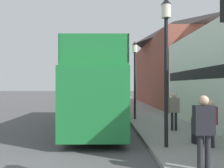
{
  "coord_description": "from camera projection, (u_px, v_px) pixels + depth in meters",
  "views": [
    {
      "loc": [
        4.25,
        -5.6,
        2.25
      ],
      "look_at": [
        4.75,
        9.13,
        2.3
      ],
      "focal_mm": 42.0,
      "sensor_mm": 36.0,
      "label": 1
    }
  ],
  "objects": [
    {
      "name": "litter_bin",
      "position": [
        198.0,
        129.0,
        9.45
      ],
      "size": [
        0.48,
        0.48,
        0.96
      ],
      "color": "black",
      "rests_on": "sidewalk"
    },
    {
      "name": "parked_car_ahead_of_bus",
      "position": [
        108.0,
        103.0,
        22.68
      ],
      "size": [
        1.9,
        4.29,
        1.35
      ],
      "rotation": [
        0.0,
        0.0,
        -0.01
      ],
      "color": "black",
      "rests_on": "ground_plane"
    },
    {
      "name": "ground_plane",
      "position": [
        61.0,
        107.0,
        26.43
      ],
      "size": [
        144.0,
        144.0,
        0.0
      ],
      "primitive_type": "plane",
      "color": "#4C4C4F"
    },
    {
      "name": "pedestrian_second",
      "position": [
        210.0,
        119.0,
        8.79
      ],
      "size": [
        0.42,
        0.23,
        1.59
      ],
      "color": "#232328",
      "rests_on": "sidewalk"
    },
    {
      "name": "lamp_post_nearest",
      "position": [
        166.0,
        45.0,
        8.9
      ],
      "size": [
        0.35,
        0.35,
        5.07
      ],
      "color": "black",
      "rests_on": "sidewalk"
    },
    {
      "name": "lamp_post_third",
      "position": [
        126.0,
        70.0,
        23.62
      ],
      "size": [
        0.35,
        0.35,
        5.13
      ],
      "color": "black",
      "rests_on": "sidewalk"
    },
    {
      "name": "lamp_post_second",
      "position": [
        135.0,
        66.0,
        16.25
      ],
      "size": [
        0.35,
        0.35,
        4.81
      ],
      "color": "black",
      "rests_on": "sidewalk"
    },
    {
      "name": "brick_terrace_rear",
      "position": [
        173.0,
        63.0,
        29.05
      ],
      "size": [
        6.0,
        18.48,
        9.31
      ],
      "color": "brown",
      "rests_on": "ground_plane"
    },
    {
      "name": "tour_bus",
      "position": [
        99.0,
        92.0,
        13.97
      ],
      "size": [
        2.73,
        10.59,
        4.03
      ],
      "rotation": [
        0.0,
        0.0,
        -0.02
      ],
      "color": "#1E7A38",
      "rests_on": "ground_plane"
    },
    {
      "name": "sidewalk",
      "position": [
        138.0,
        109.0,
        23.68
      ],
      "size": [
        3.23,
        108.0,
        0.14
      ],
      "color": "gray",
      "rests_on": "ground_plane"
    },
    {
      "name": "pedestrian_third",
      "position": [
        174.0,
        108.0,
        12.12
      ],
      "size": [
        0.45,
        0.25,
        1.73
      ],
      "color": "#232328",
      "rests_on": "sidewalk"
    },
    {
      "name": "pedestrian_nearest",
      "position": [
        204.0,
        126.0,
        6.35
      ],
      "size": [
        0.49,
        0.27,
        1.85
      ],
      "color": "#232328",
      "rests_on": "sidewalk"
    }
  ]
}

